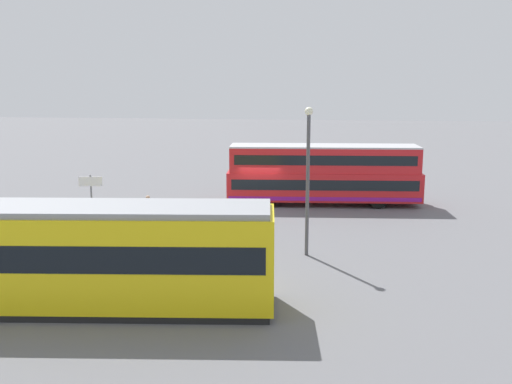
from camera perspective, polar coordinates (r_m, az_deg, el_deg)
The scene contains 8 objects.
ground_plane at distance 35.26m, azimuth 0.46°, elevation -1.47°, with size 160.00×160.00×0.00m, color slate.
double_decker_bus at distance 35.81m, azimuth 6.77°, elevation 1.79°, with size 12.12×3.49×3.74m.
tram_yellow at distance 20.20m, azimuth -17.11°, elevation -6.11°, with size 13.23×4.03×3.61m.
pedestrian_near_railing at distance 30.75m, azimuth -10.74°, elevation -1.67°, with size 0.41×0.41×1.70m.
pedestrian_crossing at distance 27.20m, azimuth -0.93°, elevation -3.08°, with size 0.38×0.38×1.75m.
pedestrian_railing at distance 31.72m, azimuth -9.34°, elevation -1.66°, with size 9.41×1.47×1.08m.
info_sign at distance 32.67m, azimuth -16.22°, elevation 0.33°, with size 1.27×0.31×2.58m.
street_lamp at distance 24.86m, azimuth 5.23°, elevation 2.23°, with size 0.36×0.36×6.57m.
Camera 1 is at (-4.10, 34.17, 7.68)m, focal length 39.90 mm.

